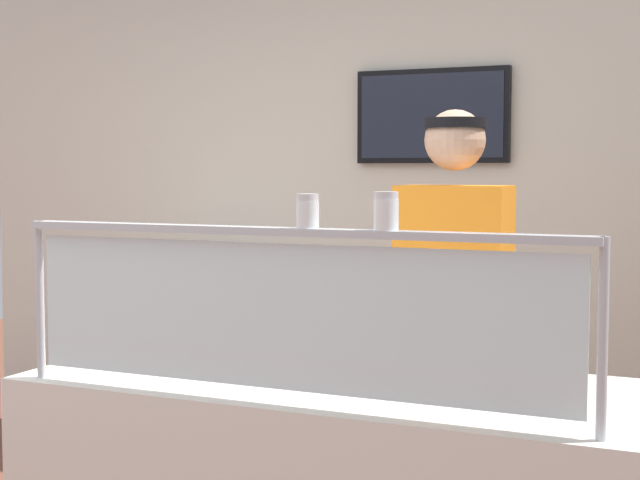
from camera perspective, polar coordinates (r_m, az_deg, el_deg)
name	(u,v)px	position (r m, az deg, el deg)	size (l,w,h in m)	color
shop_rear_unit	(504,211)	(4.69, 10.85, 1.71)	(6.18, 0.13, 2.70)	silver
sneeze_guard	(284,294)	(2.46, -2.14, -3.21)	(1.60, 0.06, 0.46)	#B2B5BC
pizza_tray	(353,368)	(2.88, 1.98, -7.59)	(0.42, 0.42, 0.04)	#9EA0A8
pizza_server	(358,362)	(2.85, 2.25, -7.26)	(0.07, 0.28, 0.01)	#ADAFB7
parmesan_shaker	(308,213)	(2.41, -0.74, 1.59)	(0.06, 0.06, 0.09)	white
pepper_flake_shaker	(386,214)	(2.33, 3.94, 1.57)	(0.06, 0.06, 0.09)	white
worker_figure	(454,328)	(3.38, 7.94, -5.18)	(0.41, 0.50, 1.76)	#23232D
prep_shelf	(181,395)	(4.96, -8.26, -9.10)	(0.70, 0.55, 0.83)	#B7BABF
pizza_box_stack	(180,287)	(4.86, -8.30, -2.80)	(0.46, 0.44, 0.27)	silver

